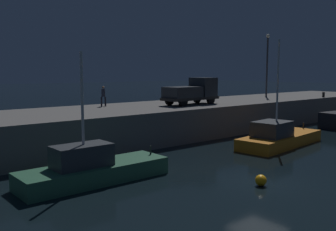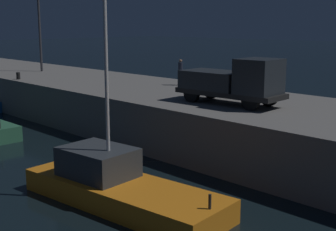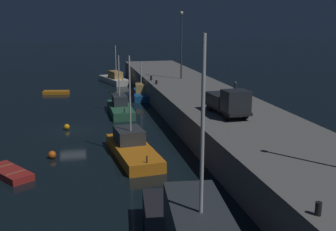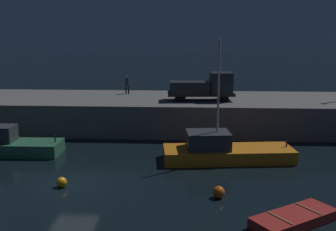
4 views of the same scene
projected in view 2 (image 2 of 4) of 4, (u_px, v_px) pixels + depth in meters
The scene contains 6 objects.
pier_quay at pixel (149, 108), 30.30m from camera, with size 76.05×9.08×2.66m.
fishing_trawler_green at pixel (117, 185), 17.74m from camera, with size 8.78×3.65×7.93m.
lamp_post_west at pixel (39, 10), 39.19m from camera, with size 0.44×0.44×8.89m.
utility_truck at pixel (234, 82), 23.57m from camera, with size 5.75×2.36×2.40m.
dockworker at pixel (181, 70), 30.99m from camera, with size 0.43×0.43×1.73m.
bollard_west at pixel (18, 76), 34.39m from camera, with size 0.28×0.28×0.51m, color black.
Camera 2 is at (22.29, -5.56, 6.75)m, focal length 50.06 mm.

